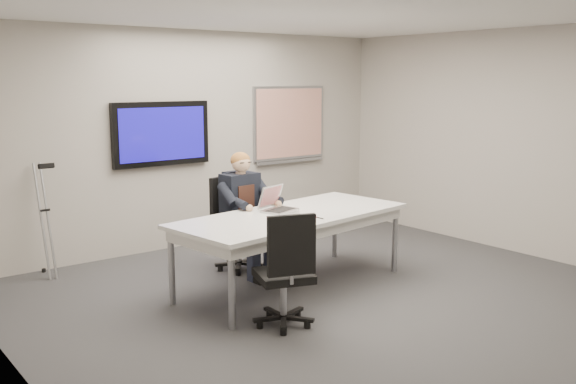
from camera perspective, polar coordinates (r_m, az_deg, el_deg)
floor at (r=6.41m, az=5.60°, el=-9.87°), size 6.00×6.00×0.02m
ceiling at (r=6.07m, az=6.07°, el=15.87°), size 6.00×6.00×0.02m
wall_back at (r=8.50m, az=-8.30°, el=4.67°), size 6.00×0.02×2.80m
wall_left at (r=4.58m, az=-22.49°, el=-0.50°), size 0.02×6.00×2.80m
wall_right at (r=8.43m, az=20.81°, el=4.08°), size 0.02×6.00×2.80m
conference_table at (r=6.69m, az=0.36°, el=-2.68°), size 2.70×1.39×0.80m
tv_display at (r=8.21m, az=-11.18°, el=5.10°), size 1.30×0.09×0.80m
whiteboard at (r=9.32m, az=0.12°, el=6.04°), size 1.25×0.08×1.10m
office_chair_far at (r=7.44m, az=-4.65°, el=-4.34°), size 0.63×0.63×1.07m
office_chair_near at (r=5.71m, az=-0.26°, el=-8.84°), size 0.64×0.64×1.06m
seated_person at (r=7.19m, az=-3.47°, el=-3.04°), size 0.44×0.76×1.37m
crutch at (r=7.57m, az=-20.80°, el=-2.19°), size 0.47×0.76×1.39m
laptop at (r=6.82m, az=-1.07°, el=-1.10°), size 0.43×0.45×0.26m
name_tent at (r=6.28m, az=0.44°, el=-2.22°), size 0.25×0.16×0.10m
pen at (r=6.45m, az=2.78°, el=-2.30°), size 0.01×0.12×0.01m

